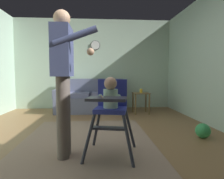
# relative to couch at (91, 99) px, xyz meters

# --- Properties ---
(ground) EXTENTS (6.03, 7.51, 0.10)m
(ground) POSITION_rel_couch_xyz_m (0.07, -2.46, -0.38)
(ground) COLOR olive
(wall_far) EXTENTS (5.23, 0.06, 2.55)m
(wall_far) POSITION_rel_couch_xyz_m (0.07, 0.52, 0.94)
(wall_far) COLOR #B0CAB2
(wall_far) RESTS_ON ground
(area_rug) EXTENTS (1.88, 2.84, 0.01)m
(area_rug) POSITION_rel_couch_xyz_m (0.03, -2.56, -0.33)
(area_rug) COLOR gray
(area_rug) RESTS_ON ground
(couch) EXTENTS (1.79, 0.86, 0.86)m
(couch) POSITION_rel_couch_xyz_m (0.00, 0.00, 0.00)
(couch) COLOR slate
(couch) RESTS_ON ground
(high_chair) EXTENTS (0.71, 0.81, 0.95)m
(high_chair) POSITION_rel_couch_xyz_m (0.34, -2.85, 0.32)
(high_chair) COLOR #2E303C
(high_chair) RESTS_ON ground
(adult_standing) EXTENTS (0.51, 0.50, 1.70)m
(adult_standing) POSITION_rel_couch_xyz_m (-0.21, -2.84, 0.63)
(adult_standing) COLOR #665A53
(adult_standing) RESTS_ON ground
(toy_ball) EXTENTS (0.23, 0.23, 0.23)m
(toy_ball) POSITION_rel_couch_xyz_m (1.79, -2.33, -0.22)
(toy_ball) COLOR green
(toy_ball) RESTS_ON ground
(side_table) EXTENTS (0.40, 0.40, 0.52)m
(side_table) POSITION_rel_couch_xyz_m (1.26, -0.39, 0.05)
(side_table) COLOR brown
(side_table) RESTS_ON ground
(sippy_cup) EXTENTS (0.07, 0.07, 0.10)m
(sippy_cup) POSITION_rel_couch_xyz_m (1.26, -0.39, 0.24)
(sippy_cup) COLOR gold
(sippy_cup) RESTS_ON side_table
(wall_clock) EXTENTS (0.27, 0.04, 0.27)m
(wall_clock) POSITION_rel_couch_xyz_m (0.12, 0.48, 1.48)
(wall_clock) COLOR white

